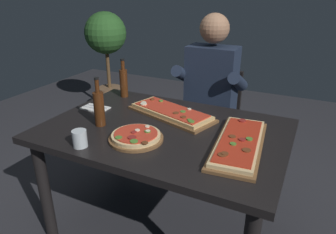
% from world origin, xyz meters
% --- Properties ---
extents(ground_plane, '(6.40, 6.40, 0.00)m').
position_xyz_m(ground_plane, '(0.00, 0.00, 0.00)').
color(ground_plane, '#2D2D33').
extents(dining_table, '(1.40, 0.96, 0.74)m').
position_xyz_m(dining_table, '(0.00, 0.00, 0.64)').
color(dining_table, black).
rests_on(dining_table, ground_plane).
extents(pizza_rectangular_front, '(0.63, 0.40, 0.05)m').
position_xyz_m(pizza_rectangular_front, '(-0.05, 0.19, 0.76)').
color(pizza_rectangular_front, brown).
rests_on(pizza_rectangular_front, dining_table).
extents(pizza_rectangular_left, '(0.30, 0.63, 0.05)m').
position_xyz_m(pizza_rectangular_left, '(0.45, -0.03, 0.76)').
color(pizza_rectangular_left, brown).
rests_on(pizza_rectangular_left, dining_table).
extents(pizza_round_far, '(0.30, 0.30, 0.05)m').
position_xyz_m(pizza_round_far, '(-0.07, -0.20, 0.76)').
color(pizza_round_far, brown).
rests_on(pizza_round_far, dining_table).
extents(wine_bottle_dark, '(0.06, 0.06, 0.29)m').
position_xyz_m(wine_bottle_dark, '(-0.36, -0.13, 0.85)').
color(wine_bottle_dark, '#47230F').
rests_on(wine_bottle_dark, dining_table).
extents(oil_bottle_amber, '(0.06, 0.06, 0.28)m').
position_xyz_m(oil_bottle_amber, '(-0.52, 0.36, 0.85)').
color(oil_bottle_amber, '#47230F').
rests_on(oil_bottle_amber, dining_table).
extents(tumbler_near_camera, '(0.08, 0.08, 0.09)m').
position_xyz_m(tumbler_near_camera, '(-0.29, -0.39, 0.78)').
color(tumbler_near_camera, silver).
rests_on(tumbler_near_camera, dining_table).
extents(napkin_cutlery_set, '(0.18, 0.11, 0.01)m').
position_xyz_m(napkin_cutlery_set, '(-0.56, 0.07, 0.74)').
color(napkin_cutlery_set, white).
rests_on(napkin_cutlery_set, dining_table).
extents(diner_chair, '(0.44, 0.44, 0.87)m').
position_xyz_m(diner_chair, '(0.02, 0.86, 0.49)').
color(diner_chair, black).
rests_on(diner_chair, ground_plane).
extents(seated_diner, '(0.53, 0.41, 1.33)m').
position_xyz_m(seated_diner, '(0.02, 0.74, 0.74)').
color(seated_diner, '#23232D').
rests_on(seated_diner, ground_plane).
extents(potted_plant_corner, '(0.50, 0.50, 1.23)m').
position_xyz_m(potted_plant_corner, '(-1.60, 1.60, 0.83)').
color(potted_plant_corner, '#846042').
rests_on(potted_plant_corner, ground_plane).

